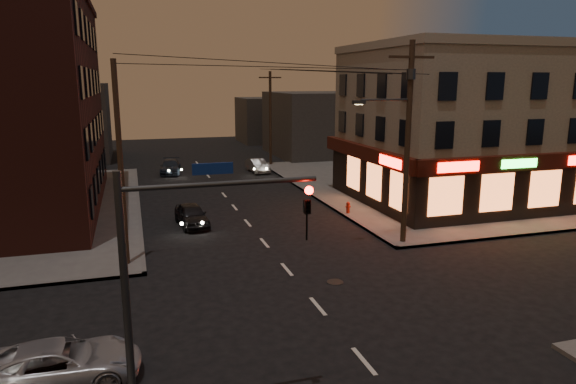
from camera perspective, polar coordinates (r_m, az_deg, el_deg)
name	(u,v)px	position (r m, az deg, el deg)	size (l,w,h in m)	color
ground	(318,306)	(19.63, 3.33, -12.57)	(120.00, 120.00, 0.00)	black
sidewalk_ne	(444,183)	(43.91, 16.93, 1.00)	(24.00, 28.00, 0.15)	#514F4C
pizza_building	(469,124)	(37.52, 19.51, 7.13)	(15.85, 12.85, 10.50)	tan
bg_building_ne_a	(318,124)	(58.51, 3.38, 7.58)	(10.00, 12.00, 7.00)	#3F3D3A
bg_building_nw	(64,122)	(59.22, -23.65, 7.13)	(9.00, 10.00, 8.00)	#3F3D3A
bg_building_ne_b	(269,120)	(71.26, -2.10, 8.02)	(8.00, 8.00, 6.00)	#3F3D3A
utility_pole_main	(406,132)	(26.06, 12.98, 6.49)	(4.20, 0.44, 10.00)	#382619
utility_pole_far	(270,118)	(50.53, -1.97, 8.17)	(0.26, 0.26, 9.00)	#382619
utility_pole_west	(121,165)	(23.47, -18.11, 2.85)	(0.24, 0.24, 9.00)	#382619
traffic_signal	(173,268)	(11.83, -12.71, -8.22)	(4.49, 0.32, 6.47)	#333538
suv_cross	(59,364)	(16.17, -24.12, -17.04)	(2.03, 4.40, 1.22)	#A0A1A8
sedan_near	(192,215)	(30.22, -10.66, -2.53)	(1.51, 3.76, 1.28)	black
sedan_mid	(257,166)	(47.23, -3.41, 2.94)	(1.30, 3.73, 1.23)	slate
sedan_far	(170,167)	(47.68, -12.93, 2.74)	(1.73, 4.26, 1.24)	#182231
fire_hydrant	(348,207)	(32.23, 6.69, -1.65)	(0.31, 0.31, 0.72)	#A01C0E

